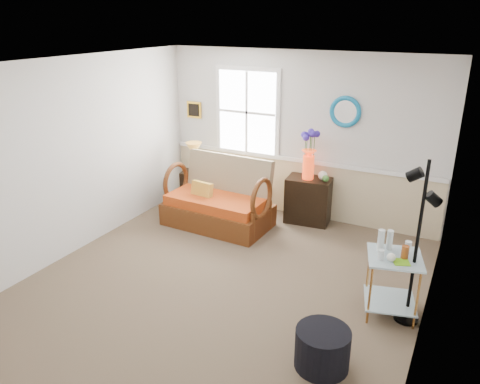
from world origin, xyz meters
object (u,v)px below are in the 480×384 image
at_px(ottoman, 322,349).
at_px(loveseat, 218,194).
at_px(floor_lamp, 417,245).
at_px(cabinet, 308,200).
at_px(lamp_stand, 193,188).
at_px(side_table, 391,285).

bearing_deg(ottoman, loveseat, 136.61).
relative_size(loveseat, floor_lamp, 0.89).
bearing_deg(floor_lamp, loveseat, 164.07).
relative_size(loveseat, cabinet, 2.20).
distance_m(loveseat, lamp_stand, 1.00).
distance_m(lamp_stand, side_table, 4.01).
distance_m(floor_lamp, ottoman, 1.44).
height_order(side_table, floor_lamp, floor_lamp).
distance_m(lamp_stand, ottoman, 4.31).
height_order(loveseat, side_table, loveseat).
bearing_deg(lamp_stand, ottoman, -41.24).
bearing_deg(lamp_stand, cabinet, 6.31).
height_order(loveseat, ottoman, loveseat).
bearing_deg(side_table, floor_lamp, -8.22).
bearing_deg(loveseat, ottoman, -41.30).
distance_m(cabinet, side_table, 2.52).
distance_m(loveseat, cabinet, 1.43).
distance_m(lamp_stand, cabinet, 2.02).
height_order(cabinet, ottoman, cabinet).
relative_size(loveseat, ottoman, 3.13).
relative_size(cabinet, ottoman, 1.42).
relative_size(loveseat, lamp_stand, 2.65).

